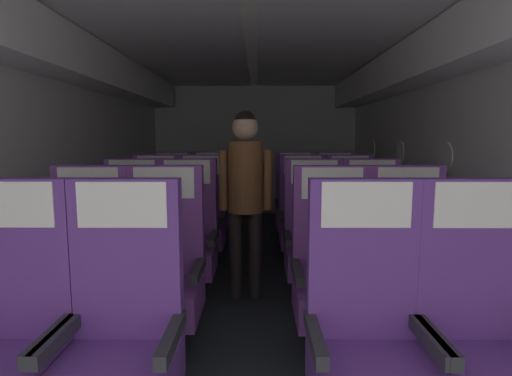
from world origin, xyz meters
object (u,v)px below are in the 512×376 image
at_px(seat_a_right_window, 367,339).
at_px(seat_e_left_window, 172,206).
at_px(seat_b_left_aisle, 163,273).
at_px(seat_e_right_window, 295,206).
at_px(seat_c_right_aisle, 372,240).
at_px(seat_d_left_aisle, 201,219).
at_px(seat_d_right_window, 303,220).
at_px(seat_e_right_aisle, 335,206).
at_px(seat_a_left_aisle, 121,339).
at_px(seat_e_left_aisle, 211,206).
at_px(seat_a_left_window, 7,338).
at_px(flight_attendant, 245,185).
at_px(seat_c_left_window, 132,239).
at_px(seat_d_right_aisle, 350,220).
at_px(seat_b_left_window, 87,273).
at_px(seat_d_left_window, 155,220).
at_px(seat_b_right_aisle, 409,273).
at_px(seat_c_left_aisle, 187,240).
at_px(seat_a_right_aisle, 481,340).
at_px(seat_b_right_window, 332,274).
at_px(seat_c_right_window, 314,240).

distance_m(seat_a_right_window, seat_e_left_window, 3.68).
relative_size(seat_b_left_aisle, seat_e_right_window, 1.00).
bearing_deg(seat_a_right_window, seat_c_right_aisle, 73.49).
bearing_deg(seat_d_left_aisle, seat_a_right_window, -67.04).
relative_size(seat_c_right_aisle, seat_d_right_window, 1.00).
bearing_deg(seat_e_right_aisle, seat_a_left_aisle, -114.99).
height_order(seat_a_right_window, seat_e_left_aisle, same).
bearing_deg(seat_e_right_aisle, seat_a_right_window, -98.52).
height_order(seat_a_left_window, seat_a_right_window, same).
distance_m(seat_a_left_window, flight_attendant, 1.93).
height_order(seat_a_right_window, seat_c_left_window, same).
bearing_deg(seat_d_right_aisle, seat_e_left_aisle, 151.18).
bearing_deg(seat_d_left_aisle, seat_b_left_window, -106.16).
bearing_deg(seat_d_left_aisle, seat_d_left_window, -179.03).
relative_size(seat_a_right_window, seat_b_right_aisle, 1.00).
bearing_deg(seat_d_left_window, seat_b_left_window, -90.10).
xyz_separation_m(seat_a_left_window, seat_c_left_aisle, (0.48, 1.66, 0.00)).
bearing_deg(seat_d_right_window, seat_b_left_aisle, -122.66).
bearing_deg(seat_e_left_window, seat_b_left_aisle, -79.03).
bearing_deg(seat_d_left_aisle, seat_e_left_window, 120.85).
distance_m(seat_b_left_aisle, seat_e_left_aisle, 2.50).
relative_size(seat_a_right_aisle, seat_e_right_aisle, 1.00).
bearing_deg(seat_d_left_window, seat_b_left_aisle, -73.95).
bearing_deg(seat_e_left_aisle, seat_a_left_aisle, -89.93).
xyz_separation_m(seat_c_left_window, seat_d_right_aisle, (2.03, 0.81, 0.00)).
bearing_deg(seat_c_left_window, seat_c_left_aisle, -3.27).
height_order(seat_a_left_window, seat_d_right_window, same).
bearing_deg(seat_c_left_window, seat_e_right_aisle, 38.80).
bearing_deg(seat_b_right_aisle, seat_a_right_aisle, -90.40).
relative_size(seat_a_right_aisle, seat_e_left_aisle, 1.00).
xyz_separation_m(seat_a_left_aisle, flight_attendant, (0.48, 1.61, 0.47)).
bearing_deg(seat_e_right_window, seat_e_left_aisle, -179.72).
xyz_separation_m(seat_b_left_window, seat_d_left_window, (0.00, 1.68, 0.00)).
height_order(seat_b_right_window, seat_e_left_window, same).
bearing_deg(seat_d_right_aisle, seat_e_left_window, 157.61).
distance_m(seat_c_right_aisle, seat_c_right_window, 0.49).
bearing_deg(seat_c_left_window, seat_d_left_window, 90.64).
bearing_deg(seat_a_right_window, seat_b_right_window, 89.70).
bearing_deg(seat_e_right_aisle, seat_d_left_window, -158.25).
relative_size(seat_a_right_window, seat_b_left_window, 1.00).
distance_m(seat_d_left_aisle, seat_e_right_aisle, 1.76).
height_order(seat_b_right_aisle, seat_d_right_window, same).
xyz_separation_m(seat_c_right_window, seat_e_right_aisle, (0.49, 1.67, 0.00)).
distance_m(seat_c_left_window, seat_e_right_aisle, 2.61).
bearing_deg(seat_e_right_aisle, flight_attendant, -121.84).
distance_m(seat_b_left_window, seat_c_right_aisle, 2.22).
bearing_deg(seat_e_right_window, seat_e_right_aisle, -2.93).
bearing_deg(seat_b_right_aisle, seat_b_left_window, -179.73).
bearing_deg(flight_attendant, seat_d_left_window, 122.94).
xyz_separation_m(seat_b_right_window, seat_d_left_aisle, (-1.07, 1.69, 0.00)).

